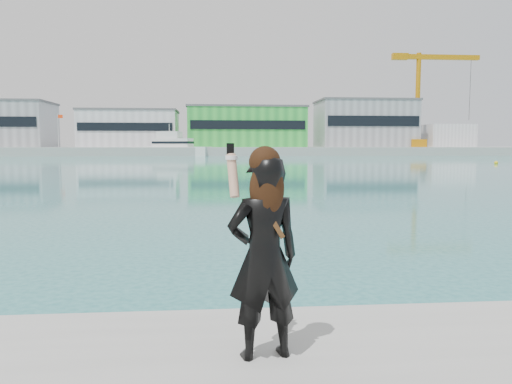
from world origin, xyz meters
The scene contains 11 objects.
far_quay centered at (0.00, 130.00, 1.00)m, with size 320.00×40.00×2.00m, color #9E9E99.
warehouse_white centered at (-22.00, 127.98, 6.76)m, with size 24.48×15.35×9.50m.
warehouse_green centered at (8.00, 127.98, 7.26)m, with size 30.60×16.36×10.50m.
warehouse_grey_right centered at (40.00, 127.98, 8.26)m, with size 25.50×15.35×12.50m.
ancillary_shed centered at (62.00, 126.00, 5.00)m, with size 12.00×10.00×6.00m, color silver.
dock_crane centered at (53.20, 122.00, 15.07)m, with size 23.00×4.00×24.00m.
flagpole_left centered at (-37.91, 121.00, 6.54)m, with size 1.28×0.16×8.00m.
flagpole_right centered at (22.09, 121.00, 6.54)m, with size 1.28×0.16×8.00m.
motor_yacht centered at (-9.66, 114.19, 2.09)m, with size 16.49×9.72×7.44m.
buoy_near centered at (36.33, 58.70, 0.00)m, with size 0.50×0.50×0.50m, color yellow.
woman centered at (-0.58, -0.18, 1.65)m, with size 0.65×0.50×1.69m.
Camera 1 is at (-0.97, -3.98, 2.47)m, focal length 35.00 mm.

